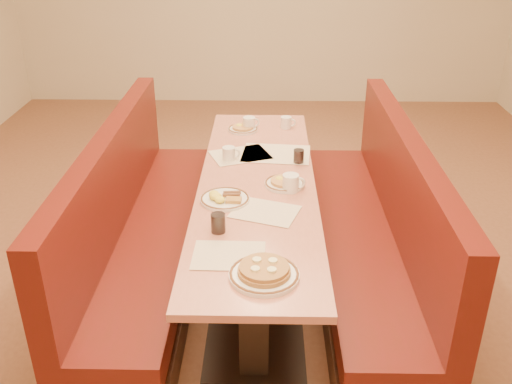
{
  "coord_description": "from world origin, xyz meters",
  "views": [
    {
      "loc": [
        0.05,
        -3.1,
        2.24
      ],
      "look_at": [
        0.0,
        -0.32,
        0.85
      ],
      "focal_mm": 40.0,
      "sensor_mm": 36.0,
      "label": 1
    }
  ],
  "objects_px": {
    "diner_table": "(257,236)",
    "pancake_plate": "(264,273)",
    "eggs_plate": "(224,198)",
    "coffee_mug_a": "(291,183)",
    "coffee_mug_d": "(250,123)",
    "soda_tumbler_mid": "(299,156)",
    "booth_left": "(142,237)",
    "booth_right": "(373,239)",
    "soda_tumbler_near": "(218,223)",
    "coffee_mug_c": "(286,122)",
    "coffee_mug_b": "(229,153)"
  },
  "relations": [
    {
      "from": "eggs_plate",
      "to": "coffee_mug_d",
      "type": "height_order",
      "value": "coffee_mug_d"
    },
    {
      "from": "soda_tumbler_mid",
      "to": "booth_right",
      "type": "bearing_deg",
      "value": -32.94
    },
    {
      "from": "pancake_plate",
      "to": "eggs_plate",
      "type": "relative_size",
      "value": 1.14
    },
    {
      "from": "booth_right",
      "to": "coffee_mug_a",
      "type": "height_order",
      "value": "booth_right"
    },
    {
      "from": "coffee_mug_a",
      "to": "coffee_mug_d",
      "type": "bearing_deg",
      "value": 104.5
    },
    {
      "from": "booth_left",
      "to": "coffee_mug_c",
      "type": "xyz_separation_m",
      "value": [
        0.94,
        0.96,
        0.43
      ]
    },
    {
      "from": "soda_tumbler_mid",
      "to": "coffee_mug_a",
      "type": "bearing_deg",
      "value": -98.67
    },
    {
      "from": "pancake_plate",
      "to": "coffee_mug_a",
      "type": "height_order",
      "value": "coffee_mug_a"
    },
    {
      "from": "pancake_plate",
      "to": "coffee_mug_c",
      "type": "distance_m",
      "value": 1.94
    },
    {
      "from": "diner_table",
      "to": "soda_tumbler_near",
      "type": "height_order",
      "value": "soda_tumbler_near"
    },
    {
      "from": "booth_left",
      "to": "soda_tumbler_near",
      "type": "xyz_separation_m",
      "value": [
        0.54,
        -0.58,
        0.44
      ]
    },
    {
      "from": "diner_table",
      "to": "coffee_mug_b",
      "type": "relative_size",
      "value": 21.16
    },
    {
      "from": "eggs_plate",
      "to": "coffee_mug_d",
      "type": "bearing_deg",
      "value": 84.59
    },
    {
      "from": "diner_table",
      "to": "soda_tumbler_mid",
      "type": "xyz_separation_m",
      "value": [
        0.26,
        0.3,
        0.42
      ]
    },
    {
      "from": "pancake_plate",
      "to": "coffee_mug_c",
      "type": "height_order",
      "value": "coffee_mug_c"
    },
    {
      "from": "eggs_plate",
      "to": "coffee_mug_a",
      "type": "distance_m",
      "value": 0.41
    },
    {
      "from": "diner_table",
      "to": "booth_right",
      "type": "height_order",
      "value": "booth_right"
    },
    {
      "from": "booth_right",
      "to": "coffee_mug_c",
      "type": "xyz_separation_m",
      "value": [
        -0.53,
        0.96,
        0.43
      ]
    },
    {
      "from": "diner_table",
      "to": "booth_right",
      "type": "relative_size",
      "value": 1.0
    },
    {
      "from": "booth_right",
      "to": "coffee_mug_b",
      "type": "xyz_separation_m",
      "value": [
        -0.92,
        0.34,
        0.44
      ]
    },
    {
      "from": "pancake_plate",
      "to": "coffee_mug_b",
      "type": "xyz_separation_m",
      "value": [
        -0.24,
        1.32,
        0.02
      ]
    },
    {
      "from": "pancake_plate",
      "to": "coffee_mug_a",
      "type": "distance_m",
      "value": 0.89
    },
    {
      "from": "eggs_plate",
      "to": "coffee_mug_a",
      "type": "xyz_separation_m",
      "value": [
        0.38,
        0.14,
        0.04
      ]
    },
    {
      "from": "coffee_mug_d",
      "to": "soda_tumbler_near",
      "type": "height_order",
      "value": "soda_tumbler_near"
    },
    {
      "from": "diner_table",
      "to": "pancake_plate",
      "type": "bearing_deg",
      "value": -87.11
    },
    {
      "from": "booth_left",
      "to": "booth_right",
      "type": "xyz_separation_m",
      "value": [
        1.46,
        0.0,
        0.0
      ]
    },
    {
      "from": "booth_right",
      "to": "diner_table",
      "type": "bearing_deg",
      "value": 180.0
    },
    {
      "from": "eggs_plate",
      "to": "coffee_mug_b",
      "type": "xyz_separation_m",
      "value": [
        -0.01,
        0.58,
        0.03
      ]
    },
    {
      "from": "pancake_plate",
      "to": "coffee_mug_a",
      "type": "xyz_separation_m",
      "value": [
        0.15,
        0.87,
        0.03
      ]
    },
    {
      "from": "coffee_mug_b",
      "to": "coffee_mug_c",
      "type": "xyz_separation_m",
      "value": [
        0.39,
        0.61,
        -0.0
      ]
    },
    {
      "from": "coffee_mug_b",
      "to": "pancake_plate",
      "type": "bearing_deg",
      "value": -91.64
    },
    {
      "from": "booth_left",
      "to": "coffee_mug_b",
      "type": "relative_size",
      "value": 21.16
    },
    {
      "from": "coffee_mug_d",
      "to": "soda_tumbler_near",
      "type": "bearing_deg",
      "value": -116.69
    },
    {
      "from": "soda_tumbler_near",
      "to": "soda_tumbler_mid",
      "type": "xyz_separation_m",
      "value": [
        0.45,
        0.88,
        -0.0
      ]
    },
    {
      "from": "booth_left",
      "to": "soda_tumbler_mid",
      "type": "bearing_deg",
      "value": 16.94
    },
    {
      "from": "diner_table",
      "to": "coffee_mug_d",
      "type": "relative_size",
      "value": 19.95
    },
    {
      "from": "diner_table",
      "to": "coffee_mug_a",
      "type": "relative_size",
      "value": 18.44
    },
    {
      "from": "booth_left",
      "to": "coffee_mug_b",
      "type": "distance_m",
      "value": 0.78
    },
    {
      "from": "coffee_mug_c",
      "to": "soda_tumbler_mid",
      "type": "relative_size",
      "value": 1.24
    },
    {
      "from": "booth_left",
      "to": "soda_tumbler_near",
      "type": "relative_size",
      "value": 24.42
    },
    {
      "from": "pancake_plate",
      "to": "eggs_plate",
      "type": "bearing_deg",
      "value": 107.41
    },
    {
      "from": "booth_left",
      "to": "soda_tumbler_mid",
      "type": "height_order",
      "value": "booth_left"
    },
    {
      "from": "diner_table",
      "to": "eggs_plate",
      "type": "bearing_deg",
      "value": -126.98
    },
    {
      "from": "booth_right",
      "to": "pancake_plate",
      "type": "height_order",
      "value": "booth_right"
    },
    {
      "from": "eggs_plate",
      "to": "soda_tumbler_near",
      "type": "xyz_separation_m",
      "value": [
        -0.01,
        -0.34,
        0.03
      ]
    },
    {
      "from": "eggs_plate",
      "to": "coffee_mug_c",
      "type": "distance_m",
      "value": 1.26
    },
    {
      "from": "diner_table",
      "to": "coffee_mug_c",
      "type": "xyz_separation_m",
      "value": [
        0.2,
        0.96,
        0.42
      ]
    },
    {
      "from": "coffee_mug_c",
      "to": "coffee_mug_d",
      "type": "distance_m",
      "value": 0.28
    },
    {
      "from": "soda_tumbler_near",
      "to": "soda_tumbler_mid",
      "type": "relative_size",
      "value": 1.1
    },
    {
      "from": "pancake_plate",
      "to": "soda_tumbler_mid",
      "type": "bearing_deg",
      "value": 80.48
    }
  ]
}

